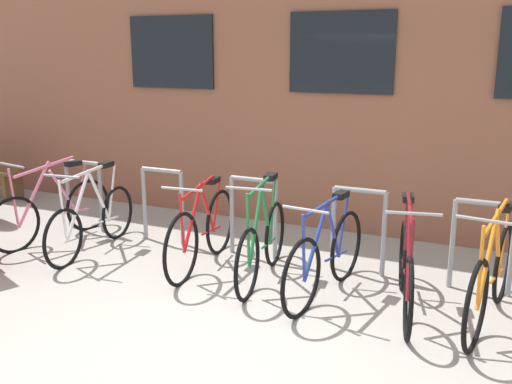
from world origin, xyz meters
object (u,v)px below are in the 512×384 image
Objects in this scene: bicycle_maroon at (406,269)px; bicycle_red at (202,231)px; bicycle_orange at (491,278)px; bicycle_white at (92,220)px; bicycle_blue at (326,256)px; bicycle_green at (262,243)px; bicycle_pink at (53,210)px.

bicycle_maroon is 2.19m from bicycle_red.
bicycle_orange is 4.28m from bicycle_white.
bicycle_maroon is (-0.70, -0.05, -0.02)m from bicycle_orange.
bicycle_orange is 1.07× the size of bicycle_blue.
bicycle_orange is at bearing 3.67° from bicycle_maroon.
bicycle_green is (-2.15, 0.06, -0.01)m from bicycle_orange.
bicycle_maroon reaches higher than bicycle_pink.
bicycle_blue is (-1.45, -0.05, -0.02)m from bicycle_orange.
bicycle_pink is at bearing 169.96° from bicycle_white.
bicycle_green reaches higher than bicycle_red.
bicycle_green is at bearing 178.39° from bicycle_orange.
bicycle_blue is at bearing -177.96° from bicycle_orange.
bicycle_white is at bearing 178.86° from bicycle_maroon.
bicycle_orange is at bearing -1.61° from bicycle_green.
bicycle_white is (-4.28, 0.03, -0.03)m from bicycle_orange.
bicycle_green is at bearing -1.83° from bicycle_pink.
bicycle_orange is 1.05× the size of bicycle_red.
bicycle_maroon is 0.97× the size of bicycle_red.
bicycle_orange reaches higher than bicycle_red.
bicycle_blue is 0.98× the size of bicycle_red.
bicycle_orange is at bearing -2.45° from bicycle_red.
bicycle_maroon is at bearing 0.50° from bicycle_blue.
bicycle_maroon is (4.29, -0.20, 0.01)m from bicycle_pink.
bicycle_blue is 2.84m from bicycle_white.
bicycle_red is (2.11, -0.03, 0.02)m from bicycle_pink.
bicycle_pink is 0.72m from bicycle_white.
bicycle_pink is 3.55m from bicycle_blue.
bicycle_white is (-3.58, 0.07, -0.01)m from bicycle_maroon.
bicycle_orange is at bearing -1.74° from bicycle_pink.
bicycle_pink is 2.84m from bicycle_green.
bicycle_green is 0.73m from bicycle_red.
bicycle_blue is at bearing -1.57° from bicycle_white.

